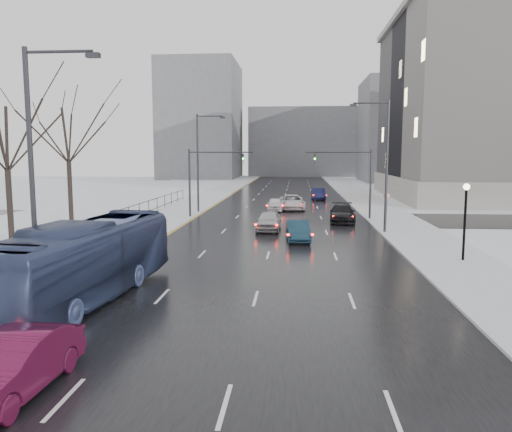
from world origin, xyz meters
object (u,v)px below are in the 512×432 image
(tree_park_e, at_px, (72,223))
(sedan_right_cross, at_px, (292,202))
(streetlight_l_near, at_px, (37,166))
(streetlight_r_mid, at_px, (384,160))
(sedan_right_near, at_px, (298,231))
(sedan_right_distant, at_px, (318,194))
(tree_park_d, at_px, (12,243))
(mast_signal_right, at_px, (359,175))
(streetlight_l_far, at_px, (200,158))
(sedan_center_far, at_px, (275,204))
(lamppost_r_mid, at_px, (465,211))
(sedan_left_near, at_px, (13,366))
(bus, at_px, (85,261))
(mast_signal_left, at_px, (201,175))
(sedan_center_near, at_px, (269,221))
(sedan_right_far, at_px, (342,213))
(no_uturn_sign, at_px, (387,199))

(tree_park_e, distance_m, sedan_right_cross, 22.72)
(streetlight_l_near, bearing_deg, streetlight_r_mid, 50.76)
(sedan_right_near, height_order, sedan_right_distant, sedan_right_distant)
(tree_park_d, xyz_separation_m, mast_signal_right, (25.13, 14.00, 4.11))
(streetlight_l_far, height_order, sedan_center_far, streetlight_l_far)
(streetlight_l_near, bearing_deg, lamppost_r_mid, 27.55)
(streetlight_l_far, height_order, sedan_right_cross, streetlight_l_far)
(streetlight_r_mid, xyz_separation_m, sedan_left_near, (-13.53, -26.86, -4.82))
(sedan_center_far, bearing_deg, streetlight_l_far, -164.40)
(streetlight_r_mid, height_order, bus, streetlight_r_mid)
(mast_signal_left, distance_m, sedan_center_far, 9.84)
(bus, xyz_separation_m, sedan_center_near, (6.50, 19.40, -0.88))
(streetlight_r_mid, bearing_deg, sedan_right_distant, 97.53)
(streetlight_r_mid, xyz_separation_m, mast_signal_right, (-0.84, 8.00, -1.51))
(sedan_center_far, bearing_deg, lamppost_r_mid, -66.28)
(tree_park_d, relative_size, mast_signal_left, 1.92)
(mast_signal_right, bearing_deg, sedan_right_near, -115.05)
(tree_park_e, bearing_deg, mast_signal_left, 20.19)
(streetlight_l_far, height_order, sedan_right_near, streetlight_l_far)
(streetlight_l_near, height_order, sedan_right_far, streetlight_l_near)
(mast_signal_right, relative_size, no_uturn_sign, 2.41)
(sedan_right_near, bearing_deg, bus, -125.20)
(sedan_right_near, bearing_deg, streetlight_l_near, -126.25)
(streetlight_r_mid, xyz_separation_m, sedan_right_distant, (-3.67, 27.74, -4.82))
(streetlight_l_far, height_order, sedan_right_distant, streetlight_l_far)
(tree_park_e, bearing_deg, sedan_center_far, 30.52)
(streetlight_l_far, height_order, mast_signal_right, streetlight_l_far)
(tree_park_e, relative_size, sedan_right_near, 3.16)
(mast_signal_left, bearing_deg, sedan_center_near, -46.94)
(tree_park_e, distance_m, sedan_right_near, 21.49)
(sedan_center_near, relative_size, sedan_right_far, 0.84)
(no_uturn_sign, relative_size, sedan_right_cross, 0.47)
(sedan_left_near, distance_m, sedan_right_cross, 43.19)
(tree_park_d, xyz_separation_m, lamppost_r_mid, (28.80, -4.00, 2.94))
(sedan_right_near, bearing_deg, no_uturn_sign, 42.08)
(streetlight_r_mid, height_order, mast_signal_right, streetlight_r_mid)
(mast_signal_left, height_order, sedan_right_distant, mast_signal_left)
(sedan_right_cross, bearing_deg, mast_signal_right, -55.84)
(tree_park_d, height_order, sedan_right_near, tree_park_d)
(streetlight_l_near, distance_m, sedan_right_far, 29.99)
(sedan_center_near, bearing_deg, mast_signal_left, 135.04)
(mast_signal_left, height_order, sedan_right_far, mast_signal_left)
(streetlight_l_far, xyz_separation_m, bus, (1.17, -30.71, -3.93))
(mast_signal_right, distance_m, sedan_right_distant, 20.22)
(lamppost_r_mid, relative_size, bus, 0.36)
(sedan_center_near, xyz_separation_m, sedan_center_far, (-0.12, 13.67, -0.09))
(tree_park_e, xyz_separation_m, sedan_right_far, (23.94, 2.14, 0.82))
(streetlight_l_far, bearing_deg, no_uturn_sign, -24.73)
(sedan_left_near, relative_size, sedan_center_near, 1.02)
(sedan_right_distant, bearing_deg, streetlight_r_mid, -85.42)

